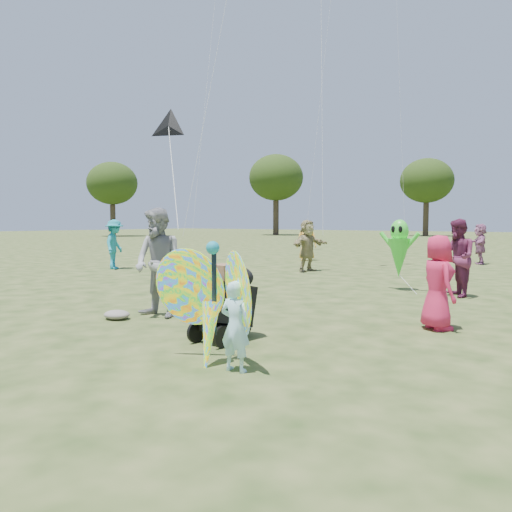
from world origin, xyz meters
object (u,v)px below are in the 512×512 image
Objects in this scene: crowd_d at (307,245)px; crowd_e at (457,258)px; crowd_j at (480,244)px; alien_kite at (399,251)px; adult_man at (158,263)px; crowd_g at (307,240)px; crowd_i at (115,244)px; butterfly_kite at (212,304)px; jogging_stroller at (228,297)px; child_girl at (235,326)px; crowd_a at (438,282)px.

crowd_e is (5.66, -2.91, 0.00)m from crowd_d.
crowd_j is 9.21m from alien_kite.
adult_man is 8.81m from crowd_d.
crowd_i is (-3.47, -7.37, 0.00)m from crowd_g.
butterfly_kite is at bearing -41.77° from crowd_e.
jogging_stroller is at bearing -48.30° from crowd_e.
crowd_g is at bearing 109.29° from adult_man.
butterfly_kite is at bearing -85.49° from alien_kite.
child_girl is 11.47m from crowd_d.
crowd_i reaches higher than crowd_j.
crowd_a is 4.50m from alien_kite.
crowd_j is (3.97, 6.55, -0.07)m from crowd_d.
butterfly_kite is at bearing -52.44° from jogging_stroller.
crowd_a is at bearing 66.17° from butterfly_kite.
crowd_d is at bearing 115.39° from butterfly_kite.
crowd_d is (-2.13, 8.55, -0.09)m from adult_man.
crowd_g is at bearing 123.38° from jogging_stroller.
child_girl is at bearing -39.86° from jogging_stroller.
crowd_j is 1.47× the size of jogging_stroller.
crowd_j is at bearing -3.42° from crowd_g.
adult_man is at bearing 69.65° from crowd_a.
crowd_a is at bearing -75.59° from crowd_g.
crowd_d is at bearing -69.60° from child_girl.
butterfly_kite is (-1.56, -3.52, -0.02)m from crowd_a.
crowd_i is at bearing 129.99° from crowd_d.
child_girl is 13.05m from crowd_i.
crowd_g is at bearing 41.61° from crowd_d.
crowd_j reaches higher than child_girl.
crowd_a is 0.84× the size of crowd_i.
crowd_i is (-8.04, 5.15, -0.09)m from adult_man.
crowd_g is at bearing -87.46° from crowd_j.
adult_man is 1.30× the size of crowd_a.
crowd_g is at bearing 117.20° from butterfly_kite.
crowd_d reaches higher than crowd_a.
crowd_g is (-4.57, 12.52, -0.09)m from adult_man.
alien_kite is at bearing -89.09° from child_girl.
crowd_d is 1.00× the size of crowd_e.
crowd_g is 6.91m from crowd_j.
crowd_g is 1.01× the size of butterfly_kite.
crowd_e is 6.38m from jogging_stroller.
child_girl is at bearing -15.09° from crowd_j.
butterfly_kite is 7.49m from alien_kite.
crowd_d is 7.66m from crowd_j.
jogging_stroller is at bearing -88.47° from crowd_g.
crowd_a is 0.85× the size of crowd_g.
crowd_e is at bearing -121.03° from crowd_i.
crowd_d is 6.36m from crowd_e.
crowd_j is at bearing 155.09° from crowd_e.
crowd_e is 9.61m from crowd_j.
adult_man is at bearing -26.33° from crowd_j.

